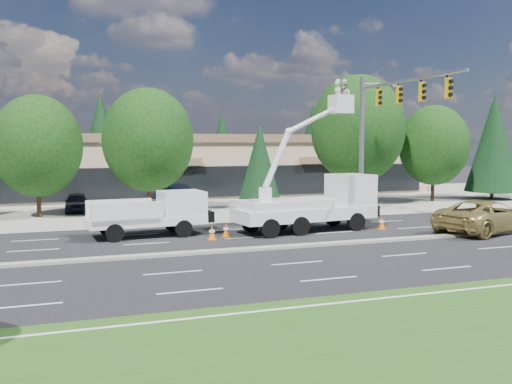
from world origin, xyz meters
name	(u,v)px	position (x,y,z in m)	size (l,w,h in m)	color
ground	(269,249)	(0.00, 0.00, 0.00)	(140.00, 140.00, 0.00)	black
concrete_apron	(178,204)	(0.00, 20.00, 0.01)	(140.00, 22.00, 0.01)	gray
grass_verge	(464,345)	(0.00, -13.00, 0.01)	(140.00, 10.00, 0.01)	#274C15
road_median	(269,248)	(0.00, 0.00, 0.06)	(120.00, 0.55, 0.12)	gray
strip_mall	(156,163)	(0.00, 29.97, 2.83)	(50.40, 15.40, 5.50)	tan
tree_front_c	(37,146)	(-10.00, 15.00, 4.57)	(5.63, 5.63, 7.81)	#332114
tree_front_d	(148,140)	(-3.00, 15.00, 4.96)	(6.11, 6.11, 8.48)	#332114
tree_front_e	(260,163)	(5.00, 15.00, 3.32)	(3.14, 3.14, 6.19)	#332114
tree_front_f	(358,129)	(13.00, 15.00, 5.83)	(7.18, 7.18, 9.96)	#332114
tree_front_g	(434,145)	(20.00, 15.00, 4.57)	(5.63, 5.63, 7.81)	#332114
tree_front_h	(493,143)	(26.00, 15.00, 4.76)	(4.50, 4.50, 8.87)	#332114
tree_back_b	(101,135)	(-4.00, 42.00, 5.55)	(5.25, 5.25, 10.35)	#332114
tree_back_c	(222,145)	(10.00, 42.00, 4.50)	(4.26, 4.26, 8.39)	#332114
tree_back_d	(313,139)	(22.00, 42.00, 5.24)	(4.95, 4.95, 9.76)	#332114
signal_mast	(380,122)	(10.03, 7.04, 6.06)	(2.76, 10.16, 9.00)	gray
utility_pickup	(155,218)	(-4.22, 5.37, 0.93)	(6.06, 2.69, 2.27)	white
bucket_truck	(317,198)	(4.43, 4.29, 1.77)	(8.14, 3.40, 8.25)	white
traffic_cone_b	(212,233)	(-1.76, 3.28, 0.34)	(0.40, 0.40, 0.70)	orange
traffic_cone_c	(226,230)	(-0.87, 3.79, 0.34)	(0.40, 0.40, 0.70)	orange
traffic_cone_d	(382,223)	(8.02, 3.44, 0.34)	(0.40, 0.40, 0.70)	orange
minivan	(486,216)	(12.64, 0.60, 0.87)	(2.90, 6.29, 1.75)	tan
parked_car_west	(77,202)	(-7.61, 17.45, 0.66)	(1.57, 3.90, 1.33)	black
parked_car_east	(177,194)	(0.00, 20.12, 0.77)	(1.62, 4.64, 1.53)	black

